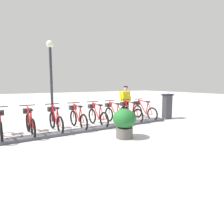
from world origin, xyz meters
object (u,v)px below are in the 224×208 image
at_px(bike_docked_1, 130,112).
at_px(bike_docked_4, 77,118).
at_px(bike_docked_6, 30,122).
at_px(bike_docked_0, 144,111).
at_px(payment_kiosk, 167,106).
at_px(bike_docked_3, 97,116).
at_px(lamp_post, 51,69).
at_px(bike_docked_7, 1,125).
at_px(bike_docked_2, 114,114).
at_px(planter_bush, 124,122).
at_px(worker_near_rack, 126,100).
at_px(bike_docked_5, 55,120).

distance_m(bike_docked_1, bike_docked_4, 2.64).
relative_size(bike_docked_1, bike_docked_6, 1.00).
bearing_deg(bike_docked_1, bike_docked_0, -90.00).
height_order(payment_kiosk, bike_docked_3, payment_kiosk).
distance_m(payment_kiosk, lamp_post, 5.97).
bearing_deg(bike_docked_4, payment_kiosk, -97.10).
xyz_separation_m(payment_kiosk, bike_docked_0, (0.57, 1.07, -0.24)).
bearing_deg(bike_docked_6, bike_docked_7, 90.00).
height_order(bike_docked_2, planter_bush, bike_docked_2).
relative_size(bike_docked_4, bike_docked_6, 1.00).
relative_size(bike_docked_4, bike_docked_7, 1.00).
distance_m(bike_docked_7, worker_near_rack, 5.88).
distance_m(bike_docked_6, planter_bush, 3.34).
relative_size(bike_docked_5, worker_near_rack, 1.04).
relative_size(bike_docked_2, worker_near_rack, 1.04).
bearing_deg(worker_near_rack, lamp_post, 78.11).
bearing_deg(payment_kiosk, bike_docked_1, 73.66).
bearing_deg(bike_docked_1, bike_docked_2, 90.00).
distance_m(bike_docked_3, planter_bush, 2.07).
bearing_deg(worker_near_rack, bike_docked_7, 100.08).
bearing_deg(bike_docked_0, bike_docked_1, 90.00).
relative_size(bike_docked_1, bike_docked_5, 1.00).
bearing_deg(worker_near_rack, bike_docked_4, 108.14).
distance_m(bike_docked_2, worker_near_rack, 1.78).
bearing_deg(bike_docked_2, bike_docked_0, -90.00).
bearing_deg(planter_bush, bike_docked_6, 51.73).
height_order(bike_docked_7, planter_bush, bike_docked_7).
xyz_separation_m(bike_docked_4, worker_near_rack, (1.03, -3.13, 0.48)).
distance_m(bike_docked_0, bike_docked_7, 6.16).
xyz_separation_m(payment_kiosk, worker_near_rack, (1.60, 1.46, 0.24)).
bearing_deg(bike_docked_1, bike_docked_4, 90.00).
distance_m(payment_kiosk, bike_docked_7, 7.25).
height_order(bike_docked_3, planter_bush, bike_docked_3).
distance_m(bike_docked_1, worker_near_rack, 1.23).
xyz_separation_m(bike_docked_1, bike_docked_5, (0.00, 3.52, 0.00)).
relative_size(bike_docked_2, bike_docked_4, 1.00).
bearing_deg(bike_docked_1, bike_docked_6, 90.00).
bearing_deg(planter_bush, bike_docked_0, -52.07).
bearing_deg(bike_docked_5, bike_docked_3, -90.00).
bearing_deg(bike_docked_7, lamp_post, -48.76).
height_order(bike_docked_2, bike_docked_3, same).
relative_size(payment_kiosk, bike_docked_1, 0.74).
height_order(bike_docked_1, bike_docked_6, same).
height_order(bike_docked_2, bike_docked_7, same).
xyz_separation_m(bike_docked_1, planter_bush, (-2.07, 1.78, 0.11)).
relative_size(bike_docked_4, lamp_post, 0.46).
height_order(bike_docked_1, bike_docked_3, same).
bearing_deg(planter_bush, bike_docked_7, 59.43).
xyz_separation_m(bike_docked_6, worker_near_rack, (1.03, -4.89, 0.48)).
xyz_separation_m(bike_docked_1, bike_docked_6, (0.00, 4.40, 0.00)).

